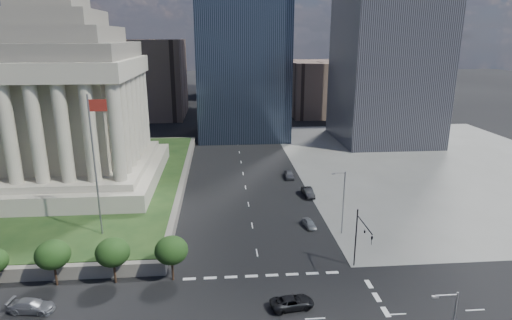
{
  "coord_description": "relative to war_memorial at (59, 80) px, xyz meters",
  "views": [
    {
      "loc": [
        -4.6,
        -33.66,
        29.19
      ],
      "look_at": [
        -0.62,
        14.19,
        15.24
      ],
      "focal_mm": 30.0,
      "sensor_mm": 36.0,
      "label": 1
    }
  ],
  "objects": [
    {
      "name": "parked_sedan_near",
      "position": [
        43.0,
        -20.26,
        -20.78
      ],
      "size": [
        3.83,
        1.97,
        1.25
      ],
      "primitive_type": "imported",
      "rotation": [
        0.0,
        0.0,
        0.14
      ],
      "color": "gray",
      "rests_on": "ground"
    },
    {
      "name": "flagpole",
      "position": [
        12.17,
        -24.0,
        -8.29
      ],
      "size": [
        2.52,
        0.24,
        20.0
      ],
      "color": "slate",
      "rests_on": "plaza_lawn"
    },
    {
      "name": "ground",
      "position": [
        34.0,
        52.0,
        -21.4
      ],
      "size": [
        500.0,
        500.0,
        0.0
      ],
      "primitive_type": "plane",
      "color": "black",
      "rests_on": "ground"
    },
    {
      "name": "sidewalk_ne",
      "position": [
        80.0,
        12.0,
        -21.38
      ],
      "size": [
        68.0,
        90.0,
        0.03
      ],
      "primitive_type": "cube",
      "color": "slate",
      "rests_on": "ground"
    },
    {
      "name": "pickup_truck",
      "position": [
        36.84,
        -40.88,
        -20.72
      ],
      "size": [
        5.22,
        3.04,
        1.37
      ],
      "primitive_type": "imported",
      "rotation": [
        0.0,
        0.0,
        1.74
      ],
      "color": "black",
      "rests_on": "ground"
    },
    {
      "name": "building_filler_nw",
      "position": [
        4.0,
        82.0,
        -7.4
      ],
      "size": [
        24.0,
        30.0,
        28.0
      ],
      "primitive_type": "cube",
      "color": "brown",
      "rests_on": "ground"
    },
    {
      "name": "war_memorial",
      "position": [
        0.0,
        0.0,
        0.0
      ],
      "size": [
        34.0,
        34.0,
        39.0
      ],
      "primitive_type": null,
      "color": "#A29D88",
      "rests_on": "plaza_lawn"
    },
    {
      "name": "traffic_signal_ne",
      "position": [
        46.5,
        -34.3,
        -16.15
      ],
      "size": [
        0.3,
        5.74,
        8.0
      ],
      "color": "black",
      "rests_on": "ground"
    },
    {
      "name": "building_filler_ne",
      "position": [
        66.0,
        82.0,
        -11.4
      ],
      "size": [
        20.0,
        30.0,
        20.0
      ],
      "primitive_type": "cube",
      "color": "brown",
      "rests_on": "ground"
    },
    {
      "name": "midrise_glass",
      "position": [
        36.0,
        47.0,
        8.6
      ],
      "size": [
        26.0,
        26.0,
        60.0
      ],
      "primitive_type": "cube",
      "color": "black",
      "rests_on": "ground"
    },
    {
      "name": "street_lamp_north",
      "position": [
        47.33,
        -23.0,
        -15.74
      ],
      "size": [
        2.13,
        0.22,
        10.0
      ],
      "color": "slate",
      "rests_on": "ground"
    },
    {
      "name": "parked_sedan_mid",
      "position": [
        45.5,
        -6.88,
        -20.61
      ],
      "size": [
        4.91,
        1.97,
        1.59
      ],
      "primitive_type": "imported",
      "rotation": [
        0.0,
        0.0,
        0.06
      ],
      "color": "black",
      "rests_on": "ground"
    },
    {
      "name": "plaza_lawn",
      "position": [
        -11.0,
        2.0,
        -19.55
      ],
      "size": [
        64.0,
        68.0,
        0.1
      ],
      "primitive_type": "cube",
      "color": "#193315",
      "rests_on": "plaza_terrace"
    },
    {
      "name": "parked_sedan_far",
      "position": [
        43.67,
        4.12,
        -20.61
      ],
      "size": [
        2.04,
        4.69,
        1.58
      ],
      "primitive_type": "imported",
      "rotation": [
        0.0,
        0.0,
        -0.04
      ],
      "color": "#53555B",
      "rests_on": "ground"
    },
    {
      "name": "plaza_terrace",
      "position": [
        -11.0,
        2.0,
        -20.5
      ],
      "size": [
        66.0,
        70.0,
        1.8
      ],
      "primitive_type": "cube",
      "color": "slate",
      "rests_on": "ground"
    },
    {
      "name": "suv_grey",
      "position": [
        8.19,
        -39.2,
        -20.68
      ],
      "size": [
        2.71,
        5.2,
        1.44
      ],
      "primitive_type": "imported",
      "rotation": [
        0.0,
        0.0,
        1.43
      ],
      "color": "slate",
      "rests_on": "ground"
    }
  ]
}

